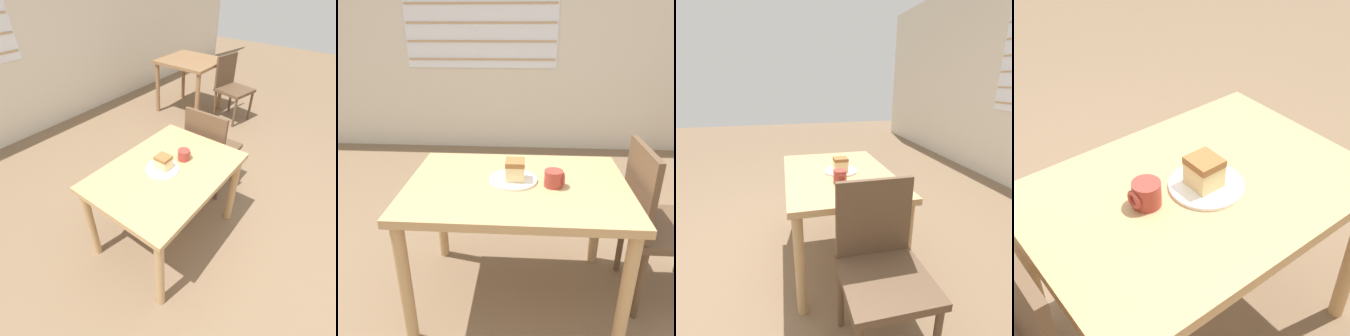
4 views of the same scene
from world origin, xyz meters
The scene contains 6 objects.
wall_back centered at (-0.01, 3.03, 1.41)m, with size 10.00×0.10×2.80m.
dining_table_near centered at (-0.15, 0.52, 0.61)m, with size 1.08×0.76×0.71m.
chair_near_window centered at (0.59, 0.58, 0.49)m, with size 0.42×0.42×0.88m.
plate centered at (-0.17, 0.55, 0.71)m, with size 0.24×0.24×0.01m.
cake_slice centered at (-0.16, 0.54, 0.77)m, with size 0.09×0.10×0.10m.
coffee_mug centered at (0.03, 0.50, 0.75)m, with size 0.10×0.09×0.08m.
Camera 2 is at (-0.11, -0.92, 1.41)m, focal length 35.00 mm.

